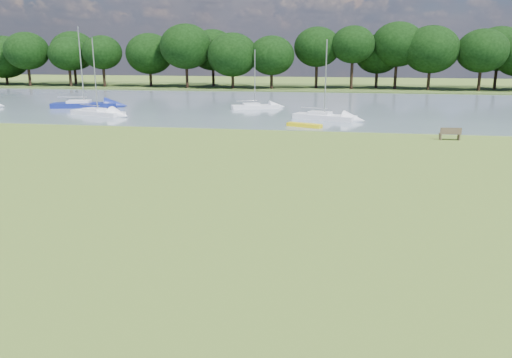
% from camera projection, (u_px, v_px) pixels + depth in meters
% --- Properties ---
extents(ground, '(220.00, 220.00, 0.00)m').
position_uv_depth(ground, '(253.00, 207.00, 22.39)').
color(ground, olive).
extents(river, '(220.00, 40.00, 0.10)m').
position_uv_depth(river, '(310.00, 106.00, 62.49)').
color(river, slate).
rests_on(river, ground).
extents(far_bank, '(220.00, 20.00, 0.40)m').
position_uv_depth(far_bank, '(320.00, 88.00, 91.13)').
color(far_bank, '#4C6626').
rests_on(far_bank, ground).
extents(riverbank_bench, '(1.65, 0.60, 1.00)m').
position_uv_depth(riverbank_bench, '(450.00, 134.00, 38.81)').
color(riverbank_bench, brown).
rests_on(riverbank_bench, ground).
extents(kayak, '(3.33, 1.89, 0.33)m').
position_uv_depth(kayak, '(304.00, 125.00, 45.16)').
color(kayak, yellow).
rests_on(kayak, river).
extents(tree_line, '(145.85, 9.42, 11.40)m').
position_uv_depth(tree_line, '(327.00, 50.00, 85.40)').
color(tree_line, black).
rests_on(tree_line, far_bank).
extents(sailboat_1, '(6.49, 3.85, 7.76)m').
position_uv_depth(sailboat_1, '(324.00, 115.00, 49.96)').
color(sailboat_1, white).
rests_on(sailboat_1, river).
extents(sailboat_3, '(6.67, 3.97, 7.99)m').
position_uv_depth(sailboat_3, '(97.00, 111.00, 53.32)').
color(sailboat_3, white).
rests_on(sailboat_3, river).
extents(sailboat_4, '(7.85, 3.95, 9.44)m').
position_uv_depth(sailboat_4, '(84.00, 103.00, 60.18)').
color(sailboat_4, navy).
rests_on(sailboat_4, river).
extents(sailboat_5, '(5.67, 3.50, 6.80)m').
position_uv_depth(sailboat_5, '(254.00, 105.00, 59.17)').
color(sailboat_5, white).
rests_on(sailboat_5, river).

